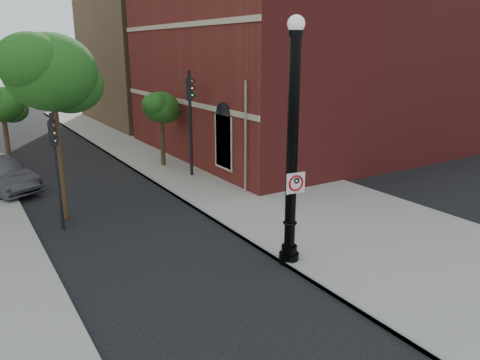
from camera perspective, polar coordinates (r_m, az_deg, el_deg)
ground at (r=13.30m, az=-1.10°, el=-12.76°), size 120.00×120.00×0.00m
sidewalk_right at (r=24.17m, az=-0.99°, el=0.73°), size 8.00×60.00×0.12m
curb_edge at (r=22.48m, az=-9.66°, el=-0.64°), size 0.10×60.00×0.14m
brick_wall_building at (r=32.55m, az=10.98°, el=15.38°), size 22.30×16.30×12.50m
bg_building_tan_b at (r=45.67m, az=-3.21°, el=16.62°), size 22.00×14.00×14.00m
lamppost at (r=13.55m, az=6.36°, el=2.81°), size 0.61×0.61×7.21m
no_parking_sign at (r=13.61m, az=6.81°, el=-0.35°), size 0.62×0.11×0.62m
traffic_signal_left at (r=17.46m, az=-21.61°, el=3.11°), size 0.32×0.37×4.23m
traffic_signal_right at (r=23.25m, az=-6.10°, el=8.90°), size 0.43×0.47×5.32m
utility_pole at (r=20.37m, az=0.66°, el=4.96°), size 0.10×0.10×5.04m
street_tree_a at (r=18.37m, az=-21.97°, el=11.90°), size 3.83×3.46×6.90m
street_tree_b at (r=27.08m, az=-26.95°, el=8.10°), size 2.47×2.23×4.45m
street_tree_c at (r=25.68m, az=-9.59°, el=8.64°), size 2.29×2.07×4.12m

